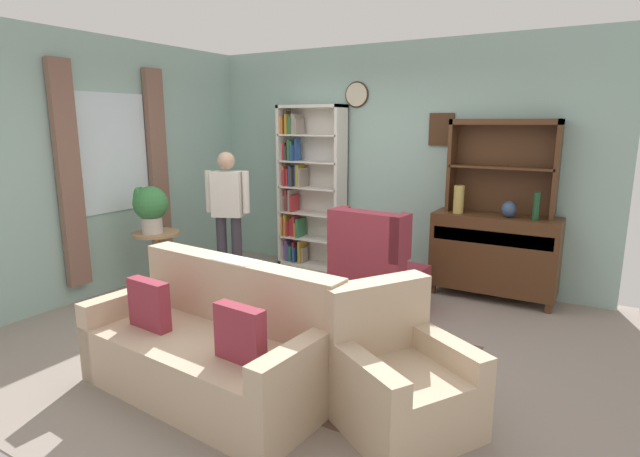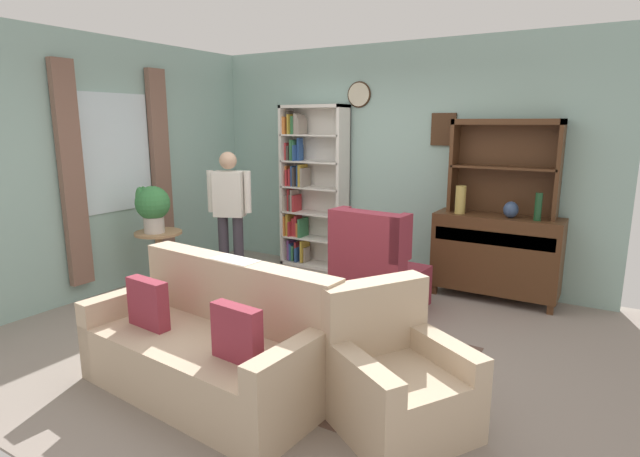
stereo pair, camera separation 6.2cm
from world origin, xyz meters
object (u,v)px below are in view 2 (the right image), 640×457
bookshelf (309,189)px  person_reading (230,209)px  sideboard (496,253)px  couch_floral (210,348)px  potted_plant_large (151,205)px  vase_round (511,210)px  potted_plant_small (199,274)px  bottle_wine (538,207)px  plant_stand (160,254)px  armchair_floral (395,382)px  sideboard_hutch (505,154)px  coffee_table (277,311)px  book_stack (279,305)px  vase_tall (460,200)px  wingback_chair (377,274)px

bookshelf → person_reading: bearing=-106.4°
sideboard → couch_floral: size_ratio=0.70×
sideboard → potted_plant_large: bearing=-152.3°
couch_floral → sideboard: bearing=66.5°
vase_round → sideboard: bearing=152.8°
bookshelf → couch_floral: bearing=-70.0°
couch_floral → potted_plant_small: (-1.65, 1.55, -0.13)m
bottle_wine → plant_stand: bearing=-156.8°
couch_floral → armchair_floral: (1.30, 0.27, -0.02)m
sideboard → person_reading: person_reading is taller
sideboard_hutch → person_reading: 3.09m
sideboard_hutch → plant_stand: (-3.31, -1.79, -1.14)m
couch_floral → coffee_table: size_ratio=2.33×
sideboard_hutch → plant_stand: bearing=-151.7°
sideboard_hutch → book_stack: 2.94m
couch_floral → coffee_table: bearing=85.7°
vase_round → person_reading: (-2.90, -1.02, -0.10)m
bookshelf → coffee_table: 2.71m
couch_floral → potted_plant_large: bearing=148.1°
vase_tall → plant_stand: 3.39m
potted_plant_large → person_reading: size_ratio=0.33×
wingback_chair → plant_stand: wingback_chair is taller
vase_tall → potted_plant_large: 3.37m
sideboard_hutch → couch_floral: (-1.30, -3.11, -1.25)m
vase_tall → plant_stand: vase_tall is taller
coffee_table → couch_floral: bearing=-94.3°
bottle_wine → book_stack: bottle_wine is taller
potted_plant_large → potted_plant_small: potted_plant_large is taller
sideboard → potted_plant_large: potted_plant_large is taller
potted_plant_large → bottle_wine: bearing=24.0°
vase_tall → armchair_floral: (0.39, -2.64, -0.78)m
couch_floral → plant_stand: couch_floral is taller
sideboard → couch_floral: (-1.30, -3.00, -0.20)m
sideboard → person_reading: (-2.77, -1.08, 0.40)m
plant_stand → coffee_table: size_ratio=0.86×
sideboard → plant_stand: sideboard is taller
couch_floral → coffee_table: (0.05, 0.73, 0.04)m
bottle_wine → book_stack: 2.81m
armchair_floral → potted_plant_large: potted_plant_large is taller
bottle_wine → plant_stand: (-3.70, -1.59, -0.64)m
couch_floral → potted_plant_small: bearing=136.8°
bottle_wine → armchair_floral: (-0.39, -2.63, -0.77)m
plant_stand → person_reading: size_ratio=0.44×
vase_round → wingback_chair: vase_round is taller
potted_plant_large → couch_floral: bearing=-31.9°
wingback_chair → sideboard_hutch: bearing=48.8°
wingback_chair → potted_plant_large: size_ratio=2.02×
wingback_chair → person_reading: size_ratio=0.67×
armchair_floral → potted_plant_small: size_ratio=3.36×
plant_stand → couch_floral: bearing=-33.3°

